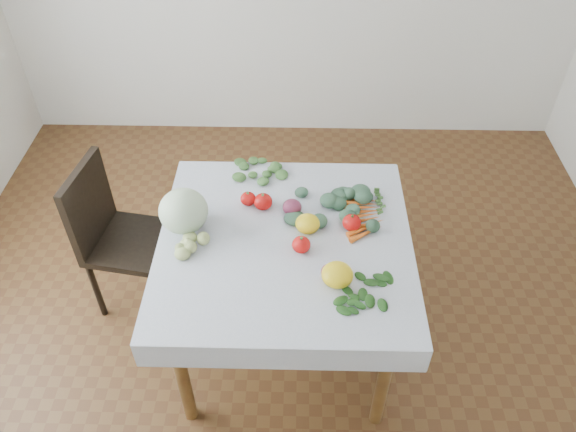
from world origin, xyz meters
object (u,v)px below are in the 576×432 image
Objects in this scene: chair at (113,230)px; heirloom_back at (308,224)px; table at (285,256)px; carrot_bunch at (364,216)px; cabbage at (184,211)px.

chair is 1.07m from heirloom_back.
chair is (-0.90, 0.30, -0.15)m from table.
carrot_bunch is at bearing 23.02° from table.
cabbage reaches higher than carrot_bunch.
chair is at bearing 152.95° from cabbage.
chair is 2.83× the size of carrot_bunch.
table is 0.50m from cabbage.
heirloom_back is (0.55, -0.01, -0.06)m from cabbage.
cabbage is (-0.45, 0.07, 0.20)m from table.
cabbage is 0.82m from carrot_bunch.
heirloom_back reaches higher than table.
heirloom_back is (0.10, 0.07, 0.14)m from table.
table is 3.22× the size of carrot_bunch.
heirloom_back reaches higher than carrot_bunch.
table is at bearing -9.34° from cabbage.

